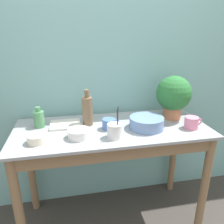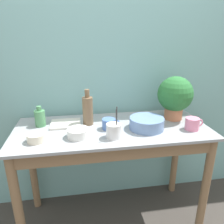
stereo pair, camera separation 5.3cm
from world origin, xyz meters
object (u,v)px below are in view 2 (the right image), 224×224
object	(u,v)px
mug_blue	(109,124)
utensil_cup	(114,131)
bottle_short	(40,118)
bowl_small_cream	(36,138)
mug_pink	(192,124)
bottle_tall	(88,110)
bowl_small_enamel_white	(78,133)
tray_board	(66,124)
potted_plant	(175,96)
bowl_wash_large	(147,123)

from	to	relation	value
mug_blue	utensil_cup	distance (m)	0.15
bottle_short	bowl_small_cream	xyz separation A→B (m)	(0.01, -0.26, -0.04)
mug_blue	mug_pink	bearing A→B (deg)	-10.29
bottle_tall	bowl_small_enamel_white	distance (m)	0.24
mug_pink	bowl_small_enamel_white	size ratio (longest dim) A/B	0.91
bottle_short	utensil_cup	world-z (taller)	utensil_cup
mug_blue	tray_board	world-z (taller)	mug_blue
potted_plant	mug_blue	xyz separation A→B (m)	(-0.54, -0.11, -0.16)
bowl_wash_large	bottle_tall	distance (m)	0.44
potted_plant	bowl_wash_large	xyz separation A→B (m)	(-0.27, -0.16, -0.15)
bowl_wash_large	utensil_cup	distance (m)	0.28
bowl_small_cream	utensil_cup	world-z (taller)	utensil_cup
bottle_tall	tray_board	world-z (taller)	bottle_tall
bowl_small_cream	tray_board	xyz separation A→B (m)	(0.18, 0.24, -0.02)
bottle_short	bowl_small_cream	bearing A→B (deg)	-88.14
potted_plant	tray_board	distance (m)	0.87
bowl_small_cream	tray_board	world-z (taller)	bowl_small_cream
bowl_small_enamel_white	utensil_cup	distance (m)	0.24
bottle_short	bowl_small_cream	distance (m)	0.26
bottle_tall	bottle_short	bearing A→B (deg)	175.76
bottle_short	bowl_small_enamel_white	xyz separation A→B (m)	(0.27, -0.23, -0.03)
potted_plant	bowl_small_enamel_white	bearing A→B (deg)	-164.46
bowl_small_cream	utensil_cup	distance (m)	0.50
potted_plant	utensil_cup	size ratio (longest dim) A/B	1.54
bowl_wash_large	mug_blue	xyz separation A→B (m)	(-0.27, 0.04, -0.00)
bowl_small_enamel_white	bottle_short	bearing A→B (deg)	139.42
bowl_small_cream	bottle_short	bearing A→B (deg)	91.86
potted_plant	bowl_wash_large	world-z (taller)	potted_plant
utensil_cup	tray_board	bearing A→B (deg)	140.14
bottle_tall	mug_pink	size ratio (longest dim) A/B	2.05
bowl_small_enamel_white	bowl_small_cream	world-z (taller)	bowl_small_enamel_white
bowl_small_enamel_white	bowl_small_cream	bearing A→B (deg)	-175.35
potted_plant	mug_pink	distance (m)	0.27
mug_pink	mug_blue	distance (m)	0.60
mug_blue	tray_board	distance (m)	0.34
bottle_tall	bowl_small_cream	bearing A→B (deg)	-146.28
bowl_small_enamel_white	tray_board	xyz separation A→B (m)	(-0.09, 0.22, -0.02)
bowl_small_enamel_white	mug_pink	bearing A→B (deg)	-0.53
mug_pink	tray_board	world-z (taller)	mug_pink
mug_pink	utensil_cup	world-z (taller)	utensil_cup
bowl_small_cream	bowl_wash_large	bearing A→B (deg)	5.94
potted_plant	bowl_small_cream	distance (m)	1.07
mug_blue	bowl_small_cream	size ratio (longest dim) A/B	1.10
potted_plant	bottle_tall	distance (m)	0.69
bowl_wash_large	mug_pink	bearing A→B (deg)	-11.40
potted_plant	tray_board	xyz separation A→B (m)	(-0.85, 0.01, -0.19)
mug_pink	bowl_wash_large	bearing A→B (deg)	168.60
mug_pink	bowl_small_enamel_white	xyz separation A→B (m)	(-0.81, 0.01, -0.01)
tray_board	bottle_tall	bearing A→B (deg)	-4.87
bowl_small_enamel_white	bowl_small_cream	xyz separation A→B (m)	(-0.27, -0.02, -0.00)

